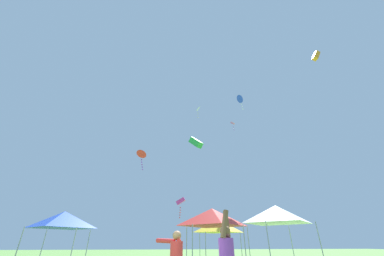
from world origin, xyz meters
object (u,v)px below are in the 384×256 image
(canopy_tent_yellow, at_px, (218,226))
(kite_magenta_box, at_px, (181,202))
(kite_blue_delta, at_px, (240,99))
(kite_white_diamond, at_px, (198,109))
(canopy_tent_red, at_px, (212,217))
(kite_orange_box, at_px, (316,56))
(canopy_tent_blue, at_px, (63,220))
(canopy_tent_white, at_px, (277,214))
(kite_green_box, at_px, (196,143))
(kite_pink_box, at_px, (233,123))
(kite_red_delta, at_px, (142,154))

(canopy_tent_yellow, xyz_separation_m, kite_magenta_box, (-2.16, 12.38, 3.81))
(kite_blue_delta, distance_m, kite_white_diamond, 9.07)
(canopy_tent_red, distance_m, canopy_tent_yellow, 4.87)
(kite_orange_box, bearing_deg, canopy_tent_blue, 166.98)
(canopy_tent_white, relative_size, kite_orange_box, 4.01)
(canopy_tent_yellow, bearing_deg, canopy_tent_white, -54.38)
(kite_green_box, xyz_separation_m, kite_orange_box, (9.57, -1.51, 7.47))
(kite_white_diamond, bearing_deg, kite_pink_box, -44.03)
(kite_blue_delta, height_order, kite_pink_box, kite_blue_delta)
(canopy_tent_yellow, relative_size, kite_magenta_box, 1.15)
(canopy_tent_white, relative_size, canopy_tent_yellow, 1.18)
(kite_white_diamond, height_order, kite_pink_box, kite_white_diamond)
(kite_blue_delta, bearing_deg, kite_magenta_box, 142.53)
(kite_green_box, xyz_separation_m, kite_red_delta, (-4.58, 10.83, 3.05))
(kite_white_diamond, height_order, kite_magenta_box, kite_white_diamond)
(kite_pink_box, bearing_deg, kite_green_box, -117.66)
(kite_blue_delta, height_order, kite_red_delta, kite_blue_delta)
(kite_blue_delta, relative_size, kite_white_diamond, 1.24)
(kite_red_delta, bearing_deg, canopy_tent_red, -58.23)
(kite_red_delta, bearing_deg, canopy_tent_yellow, -32.99)
(kite_green_box, relative_size, kite_magenta_box, 0.37)
(canopy_tent_blue, height_order, kite_green_box, kite_green_box)
(canopy_tent_white, bearing_deg, kite_pink_box, 80.73)
(canopy_tent_white, xyz_separation_m, kite_pink_box, (2.15, 13.14, 14.30))
(canopy_tent_yellow, xyz_separation_m, kite_white_diamond, (0.58, 13.36, 19.77))
(canopy_tent_blue, relative_size, kite_magenta_box, 1.18)
(kite_blue_delta, distance_m, kite_green_box, 19.78)
(kite_magenta_box, xyz_separation_m, kite_orange_box, (9.03, -19.99, 8.25))
(canopy_tent_red, height_order, kite_pink_box, kite_pink_box)
(canopy_tent_yellow, height_order, kite_pink_box, kite_pink_box)
(canopy_tent_blue, bearing_deg, kite_magenta_box, 61.91)
(canopy_tent_yellow, xyz_separation_m, kite_orange_box, (6.87, -7.61, 12.06))
(kite_orange_box, bearing_deg, kite_magenta_box, 114.30)
(canopy_tent_blue, bearing_deg, kite_pink_box, 38.22)
(kite_green_box, height_order, kite_magenta_box, kite_green_box)
(canopy_tent_yellow, distance_m, kite_white_diamond, 23.87)
(kite_green_box, distance_m, kite_white_diamond, 24.90)
(kite_orange_box, bearing_deg, kite_white_diamond, 106.71)
(kite_magenta_box, xyz_separation_m, kite_pink_box, (7.33, -3.47, 10.98))
(canopy_tent_white, bearing_deg, canopy_tent_blue, 177.21)
(kite_white_diamond, xyz_separation_m, kite_magenta_box, (-2.73, -0.98, -15.96))
(kite_magenta_box, bearing_deg, canopy_tent_white, -72.66)
(canopy_tent_yellow, relative_size, kite_blue_delta, 1.21)
(kite_green_box, bearing_deg, canopy_tent_blue, 162.30)
(canopy_tent_yellow, distance_m, kite_red_delta, 11.57)
(kite_white_diamond, xyz_separation_m, kite_orange_box, (6.29, -20.97, -7.71))
(kite_green_box, distance_m, kite_red_delta, 12.15)
(canopy_tent_yellow, bearing_deg, kite_orange_box, -47.93)
(canopy_tent_blue, xyz_separation_m, canopy_tent_red, (9.18, -1.07, 0.16))
(kite_white_diamond, bearing_deg, kite_blue_delta, -53.62)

